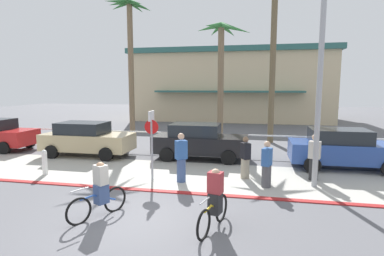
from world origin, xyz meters
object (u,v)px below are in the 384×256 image
object	(u,v)px
cyclist_yellow_0	(214,200)
pedestrian_3	(181,160)
streetlight_curb	(322,60)
pedestrian_2	(245,159)
car_tan_1	(87,139)
pedestrian_0	(267,166)
car_black_2	(199,141)
bollard_0	(45,162)
stop_sign_bike_lane	(152,135)
palm_tree_1	(221,57)
cyclist_blue_1	(100,191)
palm_tree_0	(130,34)
palm_tree_2	(274,20)
pedestrian_1	(314,159)
car_blue_3	(343,149)

from	to	relation	value
cyclist_yellow_0	pedestrian_3	distance (m)	3.77
streetlight_curb	pedestrian_2	size ratio (longest dim) A/B	4.68
car_tan_1	pedestrian_0	xyz separation A→B (m)	(8.59, -3.25, -0.13)
streetlight_curb	car_black_2	bearing A→B (deg)	142.34
streetlight_curb	pedestrian_0	size ratio (longest dim) A/B	4.66
bollard_0	pedestrian_2	distance (m)	7.76
streetlight_curb	pedestrian_3	bearing A→B (deg)	-178.03
stop_sign_bike_lane	palm_tree_1	size ratio (longest dim) A/B	0.36
cyclist_blue_1	pedestrian_0	bearing A→B (deg)	37.05
pedestrian_3	palm_tree_0	bearing A→B (deg)	121.79
streetlight_curb	cyclist_blue_1	world-z (taller)	streetlight_curb
stop_sign_bike_lane	palm_tree_2	xyz separation A→B (m)	(4.65, 8.97, 5.69)
palm_tree_1	cyclist_blue_1	size ratio (longest dim) A/B	4.37
cyclist_blue_1	pedestrian_3	distance (m)	3.61
stop_sign_bike_lane	bollard_0	distance (m)	4.49
car_black_2	bollard_0	bearing A→B (deg)	-144.56
palm_tree_2	pedestrian_2	world-z (taller)	palm_tree_2
palm_tree_0	palm_tree_1	bearing A→B (deg)	-9.74
stop_sign_bike_lane	pedestrian_2	world-z (taller)	stop_sign_bike_lane
bollard_0	pedestrian_0	world-z (taller)	pedestrian_0
streetlight_curb	palm_tree_2	xyz separation A→B (m)	(-1.08, 8.86, 3.09)
streetlight_curb	pedestrian_0	world-z (taller)	streetlight_curb
palm_tree_1	palm_tree_0	bearing A→B (deg)	170.26
cyclist_yellow_0	pedestrian_3	bearing A→B (deg)	115.83
palm_tree_2	pedestrian_1	size ratio (longest dim) A/B	5.72
streetlight_curb	cyclist_blue_1	xyz separation A→B (m)	(-6.03, -3.48, -3.58)
car_blue_3	cyclist_yellow_0	size ratio (longest dim) A/B	2.48
car_blue_3	pedestrian_1	bearing A→B (deg)	-127.51
pedestrian_0	car_black_2	bearing A→B (deg)	128.82
cyclist_blue_1	pedestrian_1	world-z (taller)	pedestrian_1
car_tan_1	pedestrian_3	world-z (taller)	pedestrian_3
cyclist_yellow_0	pedestrian_3	world-z (taller)	pedestrian_3
streetlight_curb	car_blue_3	xyz separation A→B (m)	(1.59, 2.96, -3.41)
cyclist_yellow_0	pedestrian_2	size ratio (longest dim) A/B	1.10
pedestrian_0	pedestrian_2	size ratio (longest dim) A/B	1.00
cyclist_blue_1	pedestrian_2	size ratio (longest dim) A/B	1.02
car_tan_1	cyclist_yellow_0	size ratio (longest dim) A/B	2.48
palm_tree_2	pedestrian_0	size ratio (longest dim) A/B	6.11
car_blue_3	streetlight_curb	bearing A→B (deg)	-118.22
stop_sign_bike_lane	streetlight_curb	distance (m)	6.29
car_blue_3	pedestrian_0	bearing A→B (deg)	-135.89
bollard_0	cyclist_blue_1	xyz separation A→B (m)	(4.03, -3.18, 0.18)
stop_sign_bike_lane	palm_tree_2	distance (m)	11.59
stop_sign_bike_lane	palm_tree_1	world-z (taller)	palm_tree_1
palm_tree_0	pedestrian_3	world-z (taller)	palm_tree_0
palm_tree_1	car_tan_1	bearing A→B (deg)	-142.77
palm_tree_0	palm_tree_2	bearing A→B (deg)	0.42
palm_tree_0	car_tan_1	size ratio (longest dim) A/B	2.05
car_black_2	car_blue_3	bearing A→B (deg)	-5.60
palm_tree_1	cyclist_blue_1	bearing A→B (deg)	-99.82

